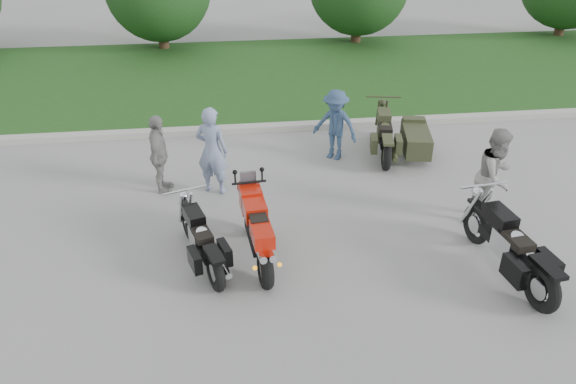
{
  "coord_description": "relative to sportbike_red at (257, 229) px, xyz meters",
  "views": [
    {
      "loc": [
        -1.02,
        -6.91,
        5.61
      ],
      "look_at": [
        -0.0,
        1.46,
        0.8
      ],
      "focal_mm": 35.0,
      "sensor_mm": 36.0,
      "label": 1
    }
  ],
  "objects": [
    {
      "name": "person_stripe",
      "position": [
        -0.69,
        2.42,
        0.3
      ],
      "size": [
        0.77,
        0.66,
        1.8
      ],
      "primitive_type": "imported",
      "rotation": [
        0.0,
        0.0,
        2.72
      ],
      "color": "#7986A5",
      "rests_on": "ground"
    },
    {
      "name": "ground",
      "position": [
        0.6,
        -0.66,
        -0.6
      ],
      "size": [
        80.0,
        80.0,
        0.0
      ],
      "primitive_type": "plane",
      "color": "#989893",
      "rests_on": "ground"
    },
    {
      "name": "person_denim",
      "position": [
        1.99,
        3.62,
        0.2
      ],
      "size": [
        1.18,
        1.08,
        1.59
      ],
      "primitive_type": "imported",
      "rotation": [
        0.0,
        0.0,
        -0.62
      ],
      "color": "#304767",
      "rests_on": "ground"
    },
    {
      "name": "cruiser_right",
      "position": [
        3.9,
        -0.92,
        -0.11
      ],
      "size": [
        0.61,
        2.51,
        0.97
      ],
      "rotation": [
        0.0,
        0.0,
        0.13
      ],
      "color": "black",
      "rests_on": "ground"
    },
    {
      "name": "person_grey",
      "position": [
        4.32,
        0.73,
        0.3
      ],
      "size": [
        1.11,
        1.06,
        1.8
      ],
      "primitive_type": "imported",
      "rotation": [
        0.0,
        0.0,
        0.61
      ],
      "color": "gray",
      "rests_on": "ground"
    },
    {
      "name": "sportbike_red",
      "position": [
        0.0,
        0.0,
        0.0
      ],
      "size": [
        0.48,
        2.15,
        1.02
      ],
      "rotation": [
        0.0,
        0.0,
        0.09
      ],
      "color": "black",
      "rests_on": "ground"
    },
    {
      "name": "grass_strip",
      "position": [
        0.6,
        9.49,
        -0.53
      ],
      "size": [
        60.0,
        8.0,
        0.14
      ],
      "primitive_type": "cube",
      "color": "#26551D",
      "rests_on": "ground"
    },
    {
      "name": "curb",
      "position": [
        0.6,
        5.34,
        -0.52
      ],
      "size": [
        60.0,
        0.3,
        0.15
      ],
      "primitive_type": "cube",
      "color": "#A5A39B",
      "rests_on": "ground"
    },
    {
      "name": "cruiser_sidecar",
      "position": [
        3.53,
        3.55,
        -0.18
      ],
      "size": [
        1.4,
        2.32,
        0.9
      ],
      "rotation": [
        0.0,
        0.0,
        -0.19
      ],
      "color": "black",
      "rests_on": "ground"
    },
    {
      "name": "cruiser_left",
      "position": [
        -0.89,
        -0.03,
        -0.18
      ],
      "size": [
        0.83,
        2.09,
        0.83
      ],
      "rotation": [
        0.0,
        0.0,
        0.31
      ],
      "color": "black",
      "rests_on": "ground"
    },
    {
      "name": "person_back",
      "position": [
        -1.73,
        2.55,
        0.21
      ],
      "size": [
        0.45,
        0.97,
        1.62
      ],
      "primitive_type": "imported",
      "rotation": [
        0.0,
        0.0,
        1.51
      ],
      "color": "gray",
      "rests_on": "ground"
    }
  ]
}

